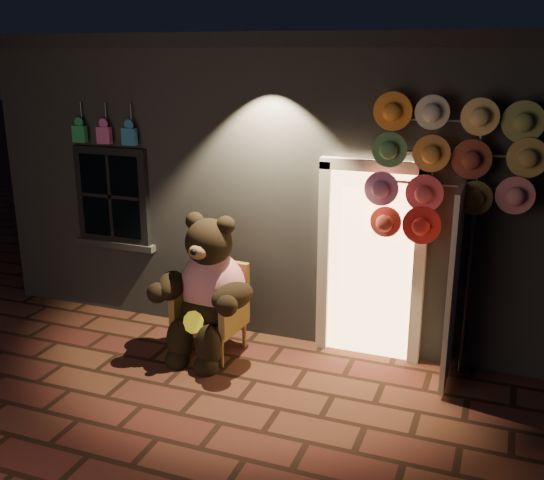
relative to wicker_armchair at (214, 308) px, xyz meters
The scene contains 5 objects.
ground 1.10m from the wicker_armchair, 72.81° to the right, with size 60.00×60.00×0.00m, color #532F1F.
shop_building 3.31m from the wicker_armchair, 84.60° to the left, with size 7.30×5.95×3.51m.
wicker_armchair is the anchor object (origin of this frame).
teddy_bear 0.28m from the wicker_armchair, 92.75° to the right, with size 1.22×0.98×1.67m.
hat_rack 2.92m from the wicker_armchair, ahead, with size 1.62×0.22×2.86m.
Camera 1 is at (2.67, -5.01, 3.28)m, focal length 42.00 mm.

